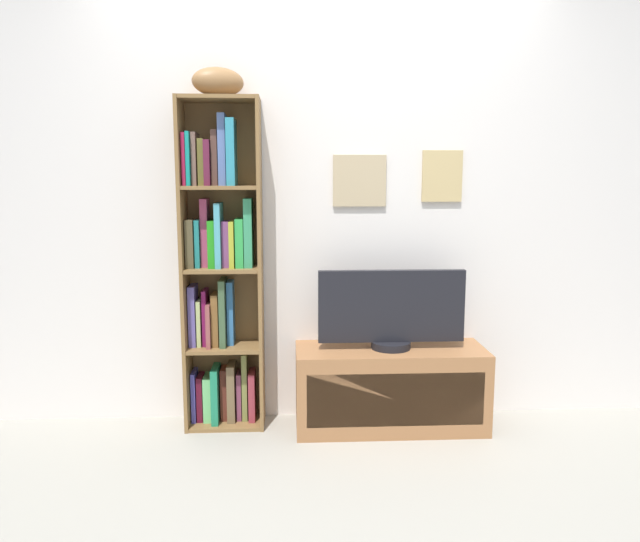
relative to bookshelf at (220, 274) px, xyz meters
name	(u,v)px	position (x,y,z in m)	size (l,w,h in m)	color
ground	(335,519)	(0.57, -1.01, -0.89)	(5.20, 5.20, 0.04)	gray
back_wall	(321,206)	(0.57, 0.12, 0.37)	(4.80, 0.08, 2.48)	silver
bookshelf	(220,274)	(0.00, 0.00, 0.00)	(0.44, 0.25, 1.82)	brown
football	(218,82)	(0.02, -0.03, 1.03)	(0.28, 0.15, 0.15)	olive
tv_stand	(390,388)	(0.95, -0.11, -0.64)	(1.06, 0.40, 0.46)	#97633C
television	(391,310)	(0.95, -0.11, -0.19)	(0.81, 0.22, 0.44)	black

